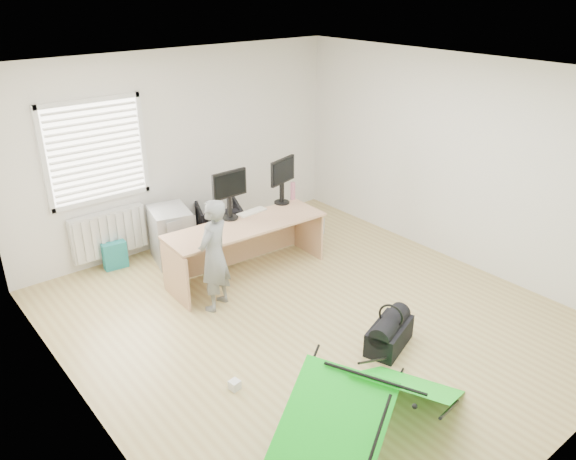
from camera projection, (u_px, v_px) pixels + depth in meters
ground at (310, 317)px, 6.37m from camera, size 5.50×5.50×0.00m
back_wall at (181, 149)px, 7.76m from camera, size 5.00×0.02×2.70m
window at (96, 152)px, 6.96m from camera, size 1.20×0.06×1.20m
radiator at (109, 233)px, 7.38m from camera, size 1.00×0.12×0.60m
desk at (247, 249)px, 7.16m from camera, size 2.10×0.75×0.71m
filing_cabinet at (171, 235)px, 7.52m from camera, size 0.61×0.73×0.74m
monitor_left at (229, 201)px, 7.08m from camera, size 0.49×0.12×0.47m
monitor_right at (282, 187)px, 7.57m from camera, size 0.50×0.24×0.47m
keyboard at (252, 212)px, 7.35m from camera, size 0.42×0.18×0.02m
thermos at (293, 191)px, 7.75m from camera, size 0.08×0.08×0.25m
office_chair at (219, 222)px, 8.14m from camera, size 0.79×0.80×0.56m
person at (214, 255)px, 6.31m from camera, size 0.58×0.51×1.34m
kite at (372, 408)px, 4.60m from camera, size 2.15×1.58×0.61m
storage_crate at (309, 229)px, 8.28m from camera, size 0.54×0.47×0.25m
tote_bag at (115, 255)px, 7.38m from camera, size 0.32×0.17×0.36m
white_box at (235, 385)px, 5.25m from camera, size 0.10×0.10×0.09m
duffel_bag at (389, 336)px, 5.82m from camera, size 0.68×0.50×0.27m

